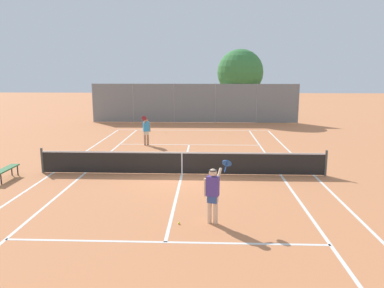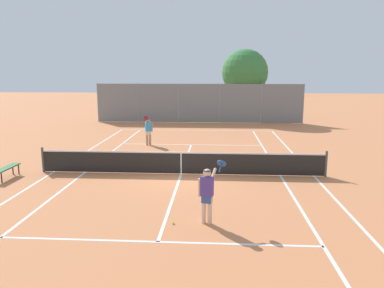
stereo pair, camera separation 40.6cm
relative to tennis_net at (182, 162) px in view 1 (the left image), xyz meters
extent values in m
plane|color=#CC7A4C|center=(0.00, 0.00, -0.51)|extent=(120.00, 120.00, 0.00)
cube|color=silver|center=(0.00, 11.90, -0.51)|extent=(11.00, 0.10, 0.01)
cube|color=silver|center=(-5.50, 0.00, -0.51)|extent=(0.10, 23.80, 0.01)
cube|color=silver|center=(5.50, 0.00, -0.51)|extent=(0.10, 23.80, 0.01)
cube|color=silver|center=(-4.13, 0.00, -0.51)|extent=(0.10, 23.80, 0.01)
cube|color=silver|center=(4.13, 0.00, -0.51)|extent=(0.10, 23.80, 0.01)
cube|color=silver|center=(0.00, -6.40, -0.51)|extent=(8.26, 0.10, 0.01)
cube|color=silver|center=(0.00, 6.40, -0.51)|extent=(8.26, 0.10, 0.01)
cube|color=silver|center=(0.00, 0.00, -0.51)|extent=(0.10, 12.80, 0.01)
cylinder|color=#474C47|center=(-5.95, 0.00, 0.03)|extent=(0.10, 0.10, 1.07)
cylinder|color=#474C47|center=(5.95, 0.00, 0.03)|extent=(0.10, 0.10, 1.07)
cube|color=black|center=(0.00, 0.00, -0.04)|extent=(11.90, 0.02, 0.89)
cube|color=white|center=(0.00, 0.00, 0.41)|extent=(11.90, 0.03, 0.06)
cube|color=white|center=(0.00, 0.00, -0.06)|extent=(0.05, 0.03, 0.89)
cylinder|color=beige|center=(1.12, -5.11, -0.10)|extent=(0.13, 0.13, 0.82)
cylinder|color=beige|center=(1.29, -5.17, -0.10)|extent=(0.13, 0.13, 0.82)
cube|color=#334C8C|center=(1.21, -5.14, 0.23)|extent=(0.32, 0.26, 0.24)
cube|color=#4C388C|center=(1.21, -5.14, 0.59)|extent=(0.38, 0.29, 0.56)
sphere|color=beige|center=(1.21, -5.14, 0.98)|extent=(0.22, 0.22, 0.22)
cylinder|color=black|center=(1.21, -5.14, 1.05)|extent=(0.23, 0.23, 0.02)
cylinder|color=beige|center=(1.00, -5.07, 0.53)|extent=(0.08, 0.08, 0.52)
cylinder|color=beige|center=(1.37, -5.04, 0.88)|extent=(0.21, 0.46, 0.35)
cylinder|color=#1E4C99|center=(1.57, -4.83, 1.04)|extent=(0.11, 0.25, 0.22)
cylinder|color=#1E4C99|center=(1.61, -4.72, 1.15)|extent=(0.33, 0.27, 0.23)
cylinder|color=tan|center=(-2.41, 6.22, -0.10)|extent=(0.13, 0.13, 0.82)
cylinder|color=tan|center=(-2.57, 6.14, -0.10)|extent=(0.13, 0.13, 0.82)
cube|color=beige|center=(-2.49, 6.18, 0.23)|extent=(0.33, 0.28, 0.24)
cube|color=#3399D8|center=(-2.49, 6.18, 0.59)|extent=(0.39, 0.33, 0.56)
sphere|color=tan|center=(-2.49, 6.18, 0.98)|extent=(0.22, 0.22, 0.22)
cylinder|color=black|center=(-2.49, 6.18, 1.05)|extent=(0.23, 0.23, 0.02)
cylinder|color=tan|center=(-2.29, 6.28, 0.53)|extent=(0.08, 0.08, 0.52)
cylinder|color=tan|center=(-2.55, 6.00, 0.88)|extent=(0.27, 0.44, 0.35)
cylinder|color=maroon|center=(-2.55, 5.71, 1.04)|extent=(0.14, 0.24, 0.22)
cylinder|color=maroon|center=(-2.50, 5.60, 1.15)|extent=(0.34, 0.30, 0.23)
sphere|color=#D1DB33|center=(2.60, 10.50, -0.48)|extent=(0.07, 0.07, 0.07)
sphere|color=#D1DB33|center=(0.26, -5.26, -0.48)|extent=(0.07, 0.07, 0.07)
sphere|color=#D1DB33|center=(-1.85, 10.72, -0.48)|extent=(0.07, 0.07, 0.07)
sphere|color=#D1DB33|center=(2.67, 1.87, -0.48)|extent=(0.07, 0.07, 0.07)
cube|color=#2D6638|center=(-6.93, -1.10, -0.07)|extent=(0.36, 1.50, 0.05)
cylinder|color=#262626|center=(-6.81, -0.46, -0.30)|extent=(0.05, 0.05, 0.41)
cylinder|color=#262626|center=(-6.81, -1.73, -0.30)|extent=(0.05, 0.05, 0.41)
cylinder|color=#262626|center=(-7.06, -0.46, -0.30)|extent=(0.05, 0.05, 0.41)
cylinder|color=gray|center=(-8.59, 16.10, 1.12)|extent=(0.08, 0.08, 3.25)
cylinder|color=gray|center=(-5.16, 16.10, 1.12)|extent=(0.08, 0.08, 3.25)
cylinder|color=gray|center=(-1.72, 16.10, 1.12)|extent=(0.08, 0.08, 3.25)
cylinder|color=gray|center=(1.72, 16.10, 1.12)|extent=(0.08, 0.08, 3.25)
cylinder|color=gray|center=(5.16, 16.10, 1.12)|extent=(0.08, 0.08, 3.25)
cylinder|color=gray|center=(8.59, 16.10, 1.12)|extent=(0.08, 0.08, 3.25)
cube|color=slate|center=(0.00, 16.10, 1.12)|extent=(17.19, 0.02, 3.21)
cylinder|color=brown|center=(3.90, 17.92, 0.87)|extent=(0.25, 0.25, 2.76)
sphere|color=#387A3D|center=(3.90, 17.92, 3.64)|extent=(3.98, 3.98, 3.98)
sphere|color=#387A3D|center=(3.95, 18.08, 3.15)|extent=(2.47, 2.47, 2.47)
camera|label=1|loc=(1.02, -15.17, 3.74)|focal=35.00mm
camera|label=2|loc=(1.43, -15.15, 3.74)|focal=35.00mm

